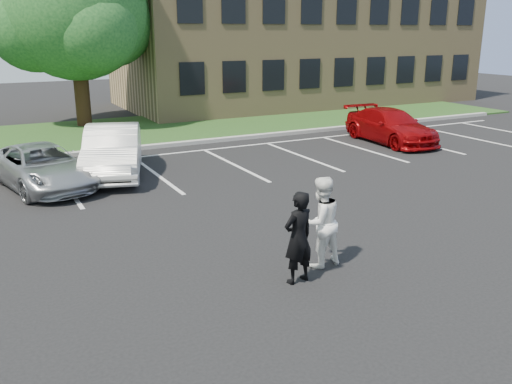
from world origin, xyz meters
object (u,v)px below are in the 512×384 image
(car_silver_minivan, at_px, (42,167))
(car_white_sedan, at_px, (113,151))
(office_building, at_px, (298,36))
(car_red_compact, at_px, (391,126))
(man_black_suit, at_px, (298,238))
(man_white_shirt, at_px, (320,222))
(tree, at_px, (76,11))

(car_silver_minivan, distance_m, car_white_sedan, 2.26)
(office_building, bearing_deg, car_white_sedan, -138.56)
(car_white_sedan, bearing_deg, car_red_compact, 16.91)
(man_black_suit, bearing_deg, office_building, -131.49)
(man_white_shirt, height_order, car_white_sedan, man_white_shirt)
(man_white_shirt, bearing_deg, man_black_suit, 24.79)
(tree, xyz_separation_m, man_black_suit, (0.11, -19.28, -4.47))
(office_building, distance_m, man_black_suit, 26.99)
(tree, distance_m, car_red_compact, 15.13)
(tree, bearing_deg, car_silver_minivan, -107.17)
(car_silver_minivan, xyz_separation_m, car_red_compact, (13.63, 0.48, 0.06))
(car_white_sedan, bearing_deg, man_black_suit, -66.05)
(man_white_shirt, xyz_separation_m, car_silver_minivan, (-4.11, 8.42, -0.28))
(car_white_sedan, xyz_separation_m, car_red_compact, (11.43, -0.03, -0.10))
(car_silver_minivan, bearing_deg, tree, 59.36)
(office_building, distance_m, car_red_compact, 14.40)
(car_silver_minivan, bearing_deg, office_building, 25.20)
(tree, relative_size, car_white_sedan, 1.84)
(car_silver_minivan, relative_size, car_white_sedan, 0.95)
(tree, bearing_deg, man_black_suit, -89.66)
(tree, xyz_separation_m, car_white_sedan, (-1.02, -9.91, -4.56))
(man_black_suit, bearing_deg, man_white_shirt, -160.24)
(car_silver_minivan, distance_m, car_red_compact, 13.64)
(car_white_sedan, bearing_deg, office_building, 58.50)
(tree, height_order, car_white_sedan, tree)
(car_white_sedan, relative_size, car_red_compact, 1.01)
(man_white_shirt, height_order, car_silver_minivan, man_white_shirt)
(tree, height_order, car_red_compact, tree)
(car_red_compact, bearing_deg, car_silver_minivan, -174.29)
(office_building, relative_size, man_black_suit, 12.81)
(office_building, bearing_deg, man_white_shirt, -120.74)
(tree, relative_size, car_red_compact, 1.86)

